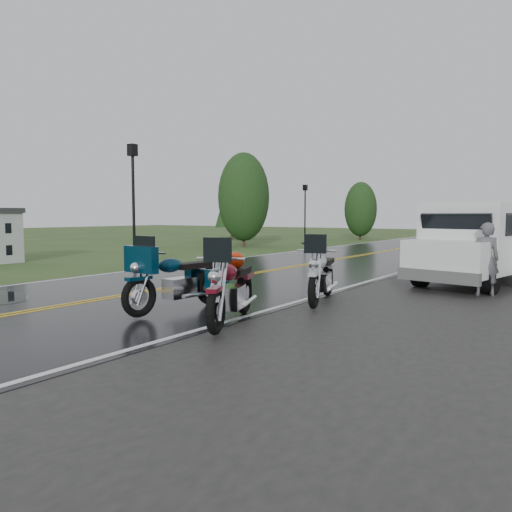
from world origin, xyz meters
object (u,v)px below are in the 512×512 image
Objects in this scene: van_white at (422,245)px; lamp_post_near_left at (134,205)px; person_at_van at (485,260)px; motorcycle_silver at (314,276)px; motorcycle_red at (216,291)px; lamp_post_far_left at (305,214)px; motorcycle_teal at (139,280)px.

van_white is 10.69m from lamp_post_near_left.
lamp_post_near_left is (-12.28, 0.23, 1.44)m from person_at_van.
motorcycle_silver is 0.54× the size of lamp_post_near_left.
motorcycle_red is 25.71m from lamp_post_far_left.
motorcycle_teal is 0.64× the size of lamp_post_far_left.
person_at_van is at bearing 59.16° from motorcycle_teal.
motorcycle_teal is 3.37m from motorcycle_silver.
motorcycle_teal is 7.69m from van_white.
van_white reaches higher than motorcycle_silver.
lamp_post_near_left reaches higher than motorcycle_teal.
motorcycle_teal is (-1.98, 0.23, 0.00)m from motorcycle_red.
motorcycle_silver is 0.42× the size of van_white.
person_at_van reaches higher than motorcycle_teal.
motorcycle_silver is 10.81m from lamp_post_near_left.
motorcycle_silver is 1.43× the size of person_at_van.
person_at_van is 12.37m from lamp_post_near_left.
person_at_van is (1.66, -0.62, -0.28)m from van_white.
van_white is (1.01, 7.31, 0.40)m from motorcycle_red.
lamp_post_far_left is (-12.26, 15.78, 0.83)m from van_white.
person_at_van is at bearing -1.09° from lamp_post_near_left.
motorcycle_red is at bearing -87.39° from van_white.
motorcycle_teal reaches higher than motorcycle_silver.
person_at_van is 0.44× the size of lamp_post_far_left.
person_at_van is (2.67, 6.69, 0.12)m from motorcycle_red.
lamp_post_far_left is at bearing 138.30° from van_white.
van_white is at bearing -52.14° from lamp_post_far_left.
lamp_post_near_left is (-9.85, 4.15, 1.57)m from motorcycle_silver.
van_white is at bearing 59.96° from motorcycle_red.
motorcycle_silver is at bearing 62.85° from motorcycle_red.
motorcycle_red reaches higher than motorcycle_silver.
motorcycle_teal is at bearing -67.91° from lamp_post_far_left.
lamp_post_near_left is (-7.63, 6.69, 1.55)m from motorcycle_teal.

